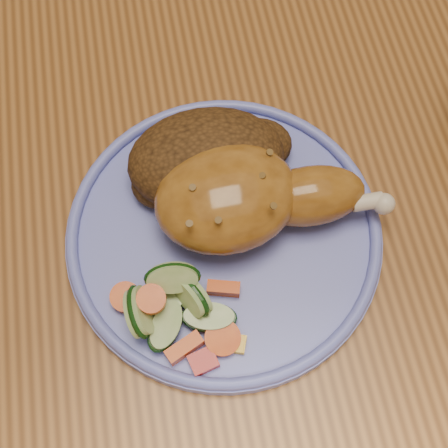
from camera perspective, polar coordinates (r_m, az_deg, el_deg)
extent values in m
plane|color=brown|center=(1.28, 2.42, -9.75)|extent=(4.00, 4.00, 0.00)
cube|color=brown|center=(0.61, 5.07, 8.52)|extent=(0.90, 1.40, 0.04)
cylinder|color=#4C2D16|center=(1.25, -8.82, 7.84)|extent=(0.04, 0.04, 0.41)
cylinder|color=#4C2D16|center=(1.48, -10.48, 19.43)|extent=(0.04, 0.04, 0.41)
cylinder|color=#4C2D16|center=(1.28, 7.54, 10.27)|extent=(0.04, 0.04, 0.41)
cylinder|color=#6771D3|center=(0.53, 0.00, -0.96)|extent=(0.27, 0.27, 0.01)
torus|color=#6771D3|center=(0.52, 0.00, -0.47)|extent=(0.26, 0.26, 0.01)
ellipsoid|color=#9E6521|center=(0.50, 0.23, 2.42)|extent=(0.13, 0.11, 0.06)
ellipsoid|color=#9E6521|center=(0.52, 7.90, 2.57)|extent=(0.09, 0.05, 0.05)
sphere|color=beige|center=(0.52, 14.43, 1.79)|extent=(0.02, 0.02, 0.02)
ellipsoid|color=#492C12|center=(0.53, -1.65, 5.96)|extent=(0.13, 0.10, 0.06)
ellipsoid|color=#492C12|center=(0.55, 2.79, 7.14)|extent=(0.07, 0.05, 0.04)
ellipsoid|color=#492C12|center=(0.53, -5.55, 3.78)|extent=(0.06, 0.05, 0.03)
cube|color=#A50A05|center=(0.48, -1.92, -12.44)|extent=(0.02, 0.02, 0.01)
cube|color=#E5A507|center=(0.49, 0.99, -10.87)|extent=(0.02, 0.02, 0.01)
cube|color=#E74B07|center=(0.49, -3.65, -11.24)|extent=(0.03, 0.02, 0.01)
cylinder|color=#E74B07|center=(0.49, -0.12, -10.38)|extent=(0.03, 0.03, 0.01)
cylinder|color=#E74B07|center=(0.48, -6.65, -6.85)|extent=(0.02, 0.02, 0.01)
cube|color=#E74B07|center=(0.50, -0.05, -5.91)|extent=(0.03, 0.02, 0.01)
cylinder|color=#E74B07|center=(0.50, -8.98, -6.64)|extent=(0.02, 0.03, 0.01)
cylinder|color=#B6CE85|center=(0.48, -3.11, -6.42)|extent=(0.04, 0.05, 0.04)
cylinder|color=#B6CE85|center=(0.48, -7.79, -7.94)|extent=(0.03, 0.04, 0.04)
cylinder|color=#B6CE85|center=(0.49, -5.65, -7.26)|extent=(0.05, 0.05, 0.02)
cylinder|color=#B6CE85|center=(0.49, -1.36, -8.52)|extent=(0.05, 0.05, 0.02)
cylinder|color=#B6CE85|center=(0.48, -4.74, -4.90)|extent=(0.04, 0.04, 0.04)
cylinder|color=#B6CE85|center=(0.49, -5.41, -9.24)|extent=(0.06, 0.05, 0.02)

